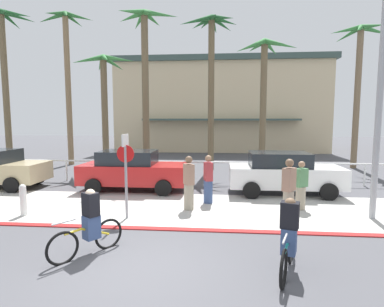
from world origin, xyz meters
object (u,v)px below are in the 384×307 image
object	(u,v)px
cyclist_yellow_1	(89,224)
pedestrian_3	(301,188)
palm_tree_4	(211,54)
pedestrian_1	(208,181)
palm_tree_3	(145,59)
bollard_0	(23,200)
pedestrian_2	(289,191)
palm_tree_5	(265,76)
pedestrian_0	(189,185)
palm_tree_2	(104,86)
palm_tree_1	(67,60)
palm_tree_0	(3,50)
cyclist_teal_0	(289,237)
palm_tree_6	(359,66)
car_red_1	(133,170)
car_white_2	(284,173)
stop_sign_bike_lane	(126,164)

from	to	relation	value
cyclist_yellow_1	pedestrian_3	bearing A→B (deg)	35.29
palm_tree_4	pedestrian_1	world-z (taller)	palm_tree_4
palm_tree_4	palm_tree_3	bearing A→B (deg)	-149.17
bollard_0	pedestrian_2	distance (m)	8.13
pedestrian_1	pedestrian_2	distance (m)	2.93
bollard_0	palm_tree_5	distance (m)	13.05
pedestrian_0	pedestrian_2	bearing A→B (deg)	-13.80
palm_tree_3	pedestrian_1	bearing A→B (deg)	-56.92
palm_tree_2	palm_tree_1	bearing A→B (deg)	144.07
pedestrian_0	pedestrian_2	distance (m)	3.15
palm_tree_0	cyclist_yellow_1	distance (m)	15.99
palm_tree_5	cyclist_teal_0	distance (m)	12.52
palm_tree_4	cyclist_yellow_1	xyz separation A→B (m)	(-2.33, -11.88, -6.03)
palm_tree_6	cyclist_yellow_1	world-z (taller)	palm_tree_6
cyclist_yellow_1	pedestrian_2	size ratio (longest dim) A/B	0.81
cyclist_teal_0	pedestrian_2	size ratio (longest dim) A/B	0.94
pedestrian_0	palm_tree_4	bearing A→B (deg)	86.70
palm_tree_3	pedestrian_0	bearing A→B (deg)	-65.07
palm_tree_0	palm_tree_2	size ratio (longest dim) A/B	1.41
pedestrian_2	palm_tree_5	bearing A→B (deg)	87.45
palm_tree_2	cyclist_teal_0	world-z (taller)	palm_tree_2
palm_tree_2	palm_tree_3	xyz separation A→B (m)	(2.65, -1.11, 1.22)
palm_tree_6	pedestrian_2	xyz separation A→B (m)	(-6.27, -10.67, -5.32)
palm_tree_3	cyclist_teal_0	world-z (taller)	palm_tree_3
palm_tree_3	pedestrian_2	bearing A→B (deg)	-49.62
palm_tree_1	pedestrian_2	xyz separation A→B (m)	(11.94, -10.53, -5.99)
palm_tree_2	pedestrian_1	size ratio (longest dim) A/B	3.82
palm_tree_4	cyclist_teal_0	xyz separation A→B (m)	(1.88, -12.30, -6.03)
palm_tree_0	palm_tree_6	distance (m)	21.03
palm_tree_3	palm_tree_4	distance (m)	4.00
palm_tree_3	pedestrian_3	xyz separation A→B (m)	(6.60, -5.93, -5.37)
palm_tree_3	pedestrian_2	world-z (taller)	palm_tree_3
cyclist_teal_0	palm_tree_1	bearing A→B (deg)	129.19
car_red_1	car_white_2	bearing A→B (deg)	-0.99
stop_sign_bike_lane	pedestrian_3	xyz separation A→B (m)	(5.47, 1.42, -0.93)
bollard_0	car_white_2	world-z (taller)	car_white_2
car_red_1	cyclist_teal_0	distance (m)	8.32
palm_tree_3	car_white_2	world-z (taller)	palm_tree_3
palm_tree_2	palm_tree_6	bearing A→B (deg)	9.71
car_white_2	pedestrian_1	xyz separation A→B (m)	(-2.96, -1.68, -0.06)
bollard_0	pedestrian_1	bearing A→B (deg)	18.98
cyclist_yellow_1	pedestrian_3	xyz separation A→B (m)	(5.54, 3.92, 0.06)
palm_tree_0	pedestrian_2	xyz separation A→B (m)	(14.61, -8.22, -6.13)
palm_tree_5	pedestrian_1	distance (m)	8.58
car_white_2	palm_tree_6	bearing A→B (deg)	52.07
palm_tree_1	palm_tree_4	xyz separation A→B (m)	(9.36, -1.49, -0.13)
palm_tree_1	palm_tree_2	world-z (taller)	palm_tree_1
palm_tree_2	car_red_1	world-z (taller)	palm_tree_2
palm_tree_4	pedestrian_0	distance (m)	10.18
palm_tree_3	pedestrian_2	size ratio (longest dim) A/B	4.68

